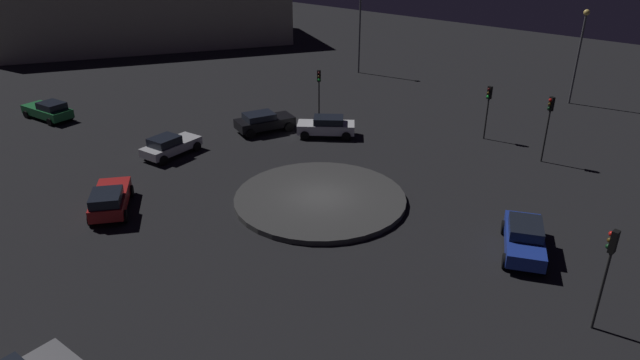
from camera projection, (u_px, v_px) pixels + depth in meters
The scene contains 15 objects.
ground_plane at pixel (320, 201), 31.92m from camera, with size 117.46×117.46×0.00m, color black.
roundabout_island at pixel (320, 199), 31.85m from camera, with size 9.76×9.76×0.31m, color #383838.
car_blue at pixel (524, 237), 26.75m from camera, with size 3.45×4.79×1.55m.
car_white at pixel (327, 126), 40.99m from camera, with size 4.33×3.88×1.50m.
car_black at pixel (264, 121), 41.94m from camera, with size 3.33×4.69×1.47m.
car_green at pixel (48, 110), 44.44m from camera, with size 4.70×2.38×1.50m.
car_silver at pixel (170, 145), 37.67m from camera, with size 2.27×4.25×1.45m.
car_red at pixel (110, 199), 30.42m from camera, with size 4.40×3.99×1.54m.
traffic_light_northwest at pixel (319, 84), 44.46m from camera, with size 0.38×0.39×3.74m.
traffic_light_north at pixel (488, 102), 39.67m from camera, with size 0.33×0.38×3.91m.
traffic_light_east at pixel (608, 261), 20.79m from camera, with size 0.37×0.32×4.42m.
traffic_light_northeast at pixel (549, 116), 35.74m from camera, with size 0.37×0.40×4.42m.
streetlamp_northwest at pixel (360, 20), 55.81m from camera, with size 0.48×0.48×8.52m.
streetlamp_north at pixel (580, 45), 46.45m from camera, with size 0.49×0.49×7.90m.
store_building at pixel (144, 10), 70.36m from camera, with size 30.62×37.59×7.98m.
Camera 1 is at (18.45, -21.52, 14.73)m, focal length 31.43 mm.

